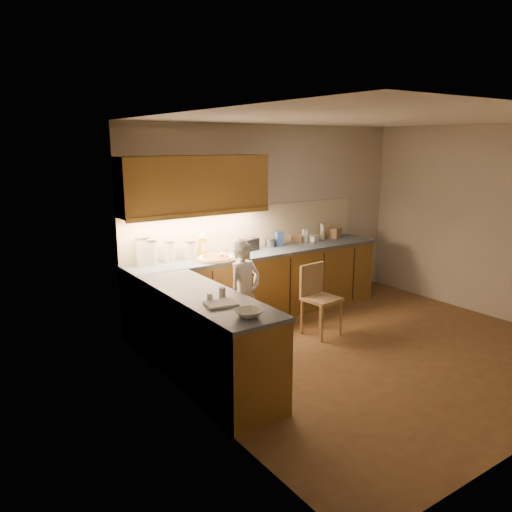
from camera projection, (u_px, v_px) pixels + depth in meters
The scene contains 24 objects.
room at pixel (379, 206), 5.41m from camera, with size 4.54×4.50×2.62m.
l_counter at pixel (246, 299), 6.18m from camera, with size 3.77×2.62×0.92m.
backsplash at pixel (249, 227), 6.90m from camera, with size 3.75×0.02×0.58m, color beige.
upper_cabinets at pixel (196, 184), 6.14m from camera, with size 1.95×0.36×0.73m.
pizza_on_board at pixel (216, 258), 6.24m from camera, with size 0.49×0.49×0.20m.
child at pixel (245, 293), 5.85m from camera, with size 0.46×0.30×1.25m, color white.
wooden_chair at pixel (318, 294), 6.20m from camera, with size 0.43×0.43×0.88m.
mixing_bowl at pixel (248, 313), 4.21m from camera, with size 0.23×0.23×0.06m, color white.
canister_a at pixel (143, 251), 5.93m from camera, with size 0.17×0.17×0.35m.
canister_b at pixel (150, 252), 5.96m from camera, with size 0.18×0.18×0.31m.
canister_c at pixel (169, 251), 6.11m from camera, with size 0.14×0.14×0.27m.
canister_d at pixel (190, 249), 6.26m from camera, with size 0.15×0.15×0.24m.
oil_jug at pixel (202, 246), 6.37m from camera, with size 0.11×0.09×0.30m.
toaster at pixel (249, 244), 6.77m from camera, with size 0.28×0.20×0.17m.
steel_pot at pixel (269, 242), 6.99m from camera, with size 0.16×0.16×0.13m.
blue_box at pixel (279, 239), 7.05m from camera, with size 0.10×0.07×0.21m, color #34549E.
card_box_a at pixel (295, 239), 7.30m from camera, with size 0.16×0.11×0.11m, color #987952.
white_bottle at pixel (305, 236), 7.34m from camera, with size 0.06×0.06×0.19m, color white.
flat_pack at pixel (313, 238), 7.45m from camera, with size 0.20×0.14×0.08m, color white.
tall_jar at pixel (322, 231), 7.53m from camera, with size 0.08×0.08×0.25m.
card_box_b at pixel (335, 233), 7.68m from camera, with size 0.19×0.15×0.15m, color #A47E58.
dough_cloth at pixel (221, 303), 4.51m from camera, with size 0.28×0.22×0.02m, color white.
spice_jar_a at pixel (210, 298), 4.60m from camera, with size 0.05×0.05×0.07m, color white.
spice_jar_b at pixel (222, 292), 4.75m from camera, with size 0.07×0.07×0.09m, color silver.
Camera 1 is at (-4.16, -3.69, 2.35)m, focal length 35.00 mm.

